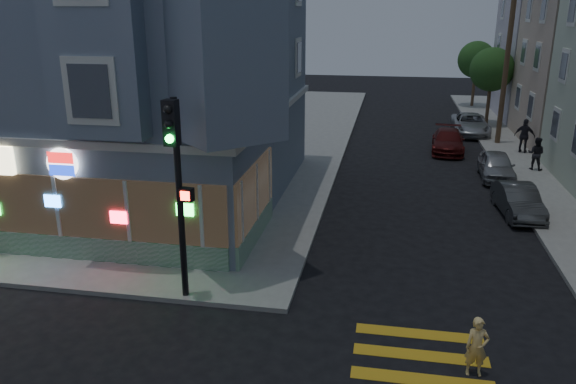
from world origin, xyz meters
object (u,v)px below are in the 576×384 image
(parked_car_b, at_px, (518,201))
(pedestrian_a, at_px, (536,154))
(street_tree_far, at_px, (476,60))
(parked_car_d, at_px, (470,124))
(running_child, at_px, (477,347))
(parked_car_c, at_px, (448,141))
(street_tree_near, at_px, (492,70))
(fire_hydrant, at_px, (532,201))
(utility_pole, at_px, (506,65))
(parked_car_a, at_px, (496,166))
(traffic_signal, at_px, (177,168))
(pedestrian_b, at_px, (525,136))

(parked_car_b, bearing_deg, pedestrian_a, 68.06)
(street_tree_far, bearing_deg, parked_car_d, -97.68)
(running_child, relative_size, parked_car_d, 0.29)
(parked_car_b, bearing_deg, running_child, -109.78)
(running_child, height_order, parked_car_c, running_child)
(pedestrian_a, bearing_deg, street_tree_near, -63.90)
(parked_car_d, distance_m, fire_hydrant, 15.38)
(utility_pole, distance_m, parked_car_d, 5.19)
(parked_car_a, distance_m, parked_car_c, 5.52)
(parked_car_a, height_order, parked_car_d, parked_car_d)
(utility_pole, relative_size, traffic_signal, 1.59)
(street_tree_far, xyz_separation_m, parked_car_b, (-1.50, -26.72, -3.32))
(running_child, distance_m, parked_car_d, 26.87)
(pedestrian_a, height_order, fire_hydrant, pedestrian_a)
(utility_pole, bearing_deg, running_child, -100.31)
(street_tree_far, xyz_separation_m, running_child, (-4.53, -37.81, -3.22))
(fire_hydrant, bearing_deg, pedestrian_b, 80.52)
(running_child, relative_size, pedestrian_b, 0.75)
(traffic_signal, xyz_separation_m, fire_hydrant, (11.29, 9.35, -3.39))
(pedestrian_b, bearing_deg, running_child, 98.72)
(pedestrian_b, bearing_deg, parked_car_d, -43.47)
(traffic_signal, distance_m, fire_hydrant, 15.05)
(street_tree_near, xyz_separation_m, parked_car_a, (-1.50, -13.52, -3.28))
(street_tree_near, xyz_separation_m, parked_car_d, (-1.50, -3.12, -3.26))
(pedestrian_a, height_order, parked_car_b, pedestrian_a)
(street_tree_far, xyz_separation_m, pedestrian_a, (0.62, -19.96, -2.96))
(street_tree_far, height_order, traffic_signal, traffic_signal)
(parked_car_d, bearing_deg, fire_hydrant, -87.41)
(pedestrian_a, relative_size, parked_car_c, 0.38)
(parked_car_c, distance_m, parked_car_d, 5.52)
(street_tree_far, bearing_deg, pedestrian_b, -87.19)
(utility_pole, bearing_deg, parked_car_a, -99.81)
(pedestrian_b, relative_size, parked_car_a, 0.50)
(parked_car_d, xyz_separation_m, traffic_signal, (-10.69, -24.72, 3.29))
(street_tree_far, xyz_separation_m, pedestrian_b, (0.80, -16.32, -2.83))
(pedestrian_b, bearing_deg, utility_pole, -44.00)
(running_child, bearing_deg, pedestrian_b, 70.63)
(utility_pole, distance_m, fire_hydrant, 13.20)
(parked_car_b, bearing_deg, utility_pole, 79.67)
(pedestrian_b, distance_m, fire_hydrant, 10.33)
(parked_car_c, bearing_deg, street_tree_near, 72.13)
(street_tree_far, bearing_deg, fire_hydrant, -91.95)
(parked_car_d, bearing_deg, parked_car_b, -89.65)
(running_child, xyz_separation_m, pedestrian_a, (5.16, 17.85, 0.27))
(pedestrian_a, relative_size, traffic_signal, 0.29)
(fire_hydrant, bearing_deg, parked_car_b, -159.16)
(street_tree_far, relative_size, parked_car_b, 1.41)
(pedestrian_a, relative_size, pedestrian_b, 0.87)
(pedestrian_b, height_order, parked_car_a, pedestrian_b)
(parked_car_c, height_order, traffic_signal, traffic_signal)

